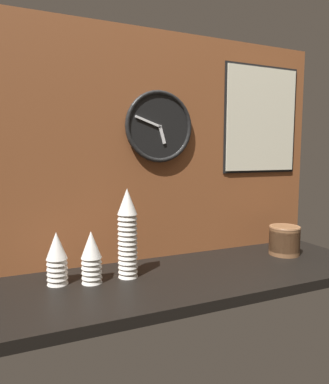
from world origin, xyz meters
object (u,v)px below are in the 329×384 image
cup_stack_far_left (57,258)px  cup_stack_left (91,257)px  bowl_stack_far_right (284,240)px  cup_stack_center_left (128,233)px  wall_clock (159,127)px  menu_board (261,120)px

cup_stack_far_left → cup_stack_left: 12.87cm
cup_stack_far_left → cup_stack_left: (12.31, -3.78, 0.00)cm
bowl_stack_far_right → cup_stack_left: bearing=180.0°
cup_stack_center_left → wall_clock: bearing=40.3°
cup_stack_far_left → cup_stack_left: size_ratio=1.00×
cup_stack_center_left → cup_stack_left: cup_stack_center_left is taller
cup_stack_center_left → wall_clock: wall_clock is taller
cup_stack_left → cup_stack_far_left: bearing=162.9°
cup_stack_left → menu_board: menu_board is taller
bowl_stack_far_right → menu_board: 62.85cm
cup_stack_left → menu_board: size_ratio=0.37×
cup_stack_far_left → bowl_stack_far_right: size_ratio=1.36×
cup_stack_left → wall_clock: (35.85, 18.51, 51.63)cm
bowl_stack_far_right → wall_clock: bearing=162.5°
cup_stack_center_left → menu_board: size_ratio=0.65×
wall_clock → menu_board: 58.60cm
cup_stack_center_left → bowl_stack_far_right: bearing=-0.5°
bowl_stack_far_right → wall_clock: 82.28cm
cup_stack_left → cup_stack_center_left: bearing=2.2°
bowl_stack_far_right → wall_clock: wall_clock is taller
cup_stack_left → menu_board: bearing=11.6°
cup_stack_far_left → cup_stack_center_left: bearing=-6.8°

